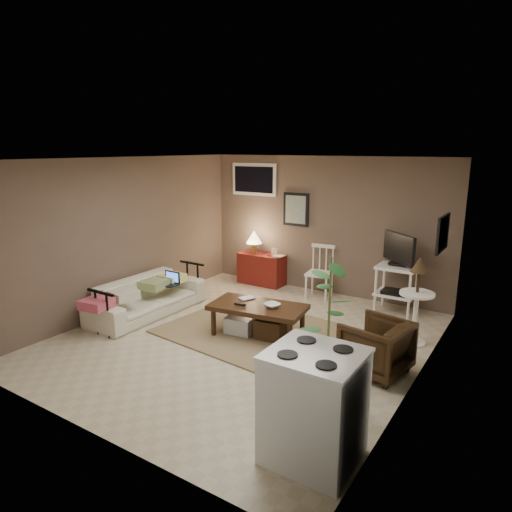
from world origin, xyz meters
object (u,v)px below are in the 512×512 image
Objects in this scene: coffee_table at (257,318)px; side_table at (417,291)px; spindle_chair at (320,274)px; stove at (314,406)px; red_console at (261,266)px; potted_plant at (329,329)px; sofa at (147,291)px; tv_stand at (397,271)px; armchair at (376,344)px.

side_table is at bearing 26.22° from coffee_table.
spindle_chair is 4.25m from stove.
red_console is at bearing 121.04° from coffee_table.
sofa is at bearing 164.96° from potted_plant.
spindle_chair reaches higher than coffee_table.
side_table is at bearing -62.00° from tv_stand.
potted_plant reaches higher than stove.
potted_plant reaches higher than tv_stand.
sofa is 2.80× the size of armchair.
spindle_chair reaches higher than armchair.
side_table is 2.80m from stove.
potted_plant reaches higher than spindle_chair.
side_table reaches higher than stove.
red_console is at bearing -116.28° from armchair.
sofa is 1.63× the size of side_table.
stove is (0.22, -0.75, -0.36)m from potted_plant.
potted_plant is at bearing -99.55° from side_table.
spindle_chair is 2.72m from armchair.
red_console reaches higher than sofa.
side_table is 1.12m from armchair.
potted_plant is (0.22, -3.08, 0.18)m from tv_stand.
tv_stand is at bearing 94.01° from potted_plant.
side_table reaches higher than sofa.
tv_stand reaches higher than coffee_table.
red_console reaches higher than armchair.
armchair reaches higher than coffee_table.
sofa reaches higher than coffee_table.
red_console is 2.62m from tv_stand.
tv_stand reaches higher than armchair.
potted_plant is (2.81, -3.25, 0.49)m from red_console.
tv_stand reaches higher than red_console.
red_console is 1.29m from spindle_chair.
red_console is 4.33m from potted_plant.
stove reaches higher than armchair.
tv_stand is 3.87m from stove.
side_table is at bearing -178.90° from armchair.
red_console is 1.47× the size of armchair.
coffee_table is 2.13m from side_table.
stove is at bearing -65.59° from spindle_chair.
armchair is 0.71× the size of stove.
red_console is 1.05× the size of stove.
coffee_table is 1.34× the size of red_console.
potted_plant reaches higher than armchair.
spindle_chair is 0.77× the size of side_table.
spindle_chair is at bearing 116.24° from potted_plant.
tv_stand is 1.19m from side_table.
tv_stand is (2.60, -0.17, 0.32)m from red_console.
potted_plant is at bearing 106.29° from stove.
coffee_table is at bearing -83.02° from armchair.
tv_stand is 0.80× the size of potted_plant.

